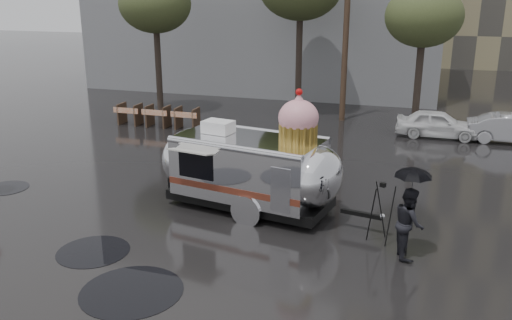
% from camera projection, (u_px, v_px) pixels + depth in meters
% --- Properties ---
extents(ground, '(120.00, 120.00, 0.00)m').
position_uv_depth(ground, '(169.00, 224.00, 14.97)').
color(ground, black).
rests_on(ground, ground).
extents(puddles, '(9.02, 9.64, 0.01)m').
position_uv_depth(puddles, '(144.00, 223.00, 15.01)').
color(puddles, black).
rests_on(puddles, ground).
extents(utility_pole, '(1.60, 0.28, 9.00)m').
position_uv_depth(utility_pole, '(346.00, 25.00, 25.56)').
color(utility_pole, '#473323').
rests_on(utility_pole, ground).
extents(tree_left, '(3.64, 3.64, 6.95)m').
position_uv_depth(tree_left, '(155.00, 5.00, 27.18)').
color(tree_left, '#382D26').
rests_on(tree_left, ground).
extents(tree_right, '(3.36, 3.36, 6.42)m').
position_uv_depth(tree_right, '(424.00, 17.00, 23.50)').
color(tree_right, '#382D26').
rests_on(tree_right, ground).
extents(barricade_row, '(4.30, 0.80, 1.00)m').
position_uv_depth(barricade_row, '(158.00, 116.00, 25.49)').
color(barricade_row, '#473323').
rests_on(barricade_row, ground).
extents(airstream_trailer, '(6.92, 3.09, 3.77)m').
position_uv_depth(airstream_trailer, '(252.00, 166.00, 15.66)').
color(airstream_trailer, silver).
rests_on(airstream_trailer, ground).
extents(person_right, '(0.66, 0.93, 1.75)m').
position_uv_depth(person_right, '(409.00, 223.00, 12.92)').
color(person_right, black).
rests_on(person_right, ground).
extents(umbrella_black, '(1.09, 1.09, 2.29)m').
position_uv_depth(umbrella_black, '(413.00, 182.00, 12.61)').
color(umbrella_black, black).
rests_on(umbrella_black, ground).
extents(tripod, '(0.66, 0.61, 1.61)m').
position_uv_depth(tripod, '(381.00, 206.00, 13.67)').
color(tripod, black).
rests_on(tripod, ground).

